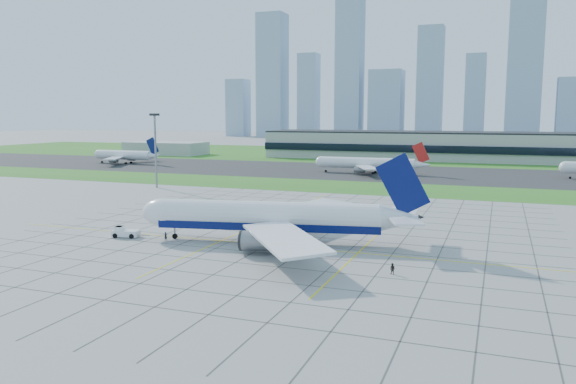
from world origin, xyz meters
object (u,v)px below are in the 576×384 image
at_px(airliner, 271,218).
at_px(pushback_tug, 125,232).
at_px(crew_near, 166,236).
at_px(distant_jet_1, 368,163).
at_px(crew_far, 393,269).
at_px(light_mast, 155,141).
at_px(distant_jet_0, 125,155).

xyz_separation_m(airliner, pushback_tug, (-30.07, -6.24, -3.96)).
relative_size(crew_near, distant_jet_1, 0.04).
bearing_deg(pushback_tug, airliner, 0.33).
bearing_deg(crew_near, crew_far, -75.30).
xyz_separation_m(light_mast, distant_jet_0, (-71.49, 77.83, -11.70)).
distance_m(pushback_tug, distant_jet_1, 145.01).
bearing_deg(crew_far, light_mast, 161.13).
height_order(airliner, crew_far, airliner).
relative_size(airliner, distant_jet_0, 1.34).
bearing_deg(crew_near, distant_jet_0, 63.58).
xyz_separation_m(airliner, distant_jet_1, (-11.63, 137.55, -0.45)).
bearing_deg(pushback_tug, crew_near, -11.12).
bearing_deg(distant_jet_0, distant_jet_1, -2.14).
relative_size(distant_jet_0, distant_jet_1, 0.90).
bearing_deg(crew_far, airliner, 172.31).
xyz_separation_m(airliner, crew_near, (-20.20, -6.19, -4.05)).
height_order(airliner, distant_jet_0, airliner).
distance_m(crew_near, distant_jet_0, 191.67).
height_order(pushback_tug, distant_jet_0, distant_jet_0).
bearing_deg(airliner, pushback_tug, -179.67).
relative_size(pushback_tug, crew_near, 4.49).
height_order(crew_near, crew_far, crew_far).
distance_m(light_mast, distant_jet_0, 106.32).
relative_size(airliner, pushback_tug, 7.12).
relative_size(light_mast, airliner, 0.45).
bearing_deg(light_mast, crew_near, -54.99).
bearing_deg(pushback_tug, distant_jet_1, 71.31).
distance_m(pushback_tug, distant_jet_0, 185.63).
xyz_separation_m(pushback_tug, crew_far, (56.73, -7.98, -0.06)).
bearing_deg(crew_near, distant_jet_1, 21.00).
height_order(light_mast, airliner, light_mast).
relative_size(light_mast, distant_jet_0, 0.60).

